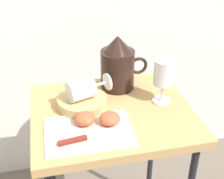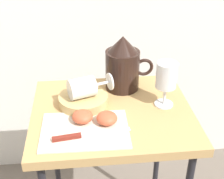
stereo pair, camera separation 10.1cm
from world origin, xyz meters
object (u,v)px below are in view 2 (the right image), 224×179
(pitcher, at_px, (123,68))
(knife, at_px, (80,136))
(basket_tray, at_px, (83,100))
(apple_half_right, at_px, (107,118))
(apple_half_left, at_px, (82,117))
(table, at_px, (112,129))
(wine_glass_upright, at_px, (166,78))
(wine_glass_tipped_near, at_px, (83,88))

(pitcher, bearing_deg, knife, -120.17)
(knife, bearing_deg, basket_tray, 85.16)
(apple_half_right, xyz_separation_m, knife, (-0.08, -0.06, -0.01))
(basket_tray, bearing_deg, knife, -94.84)
(basket_tray, relative_size, apple_half_right, 2.55)
(apple_half_left, distance_m, apple_half_right, 0.08)
(table, relative_size, wine_glass_upright, 4.59)
(apple_half_right, bearing_deg, table, 72.25)
(basket_tray, distance_m, wine_glass_upright, 0.29)
(apple_half_left, bearing_deg, table, 30.32)
(wine_glass_upright, relative_size, wine_glass_tipped_near, 0.97)
(wine_glass_tipped_near, xyz_separation_m, knife, (-0.02, -0.17, -0.06))
(table, distance_m, knife, 0.19)
(basket_tray, height_order, apple_half_left, apple_half_left)
(wine_glass_tipped_near, height_order, knife, wine_glass_tipped_near)
(pitcher, xyz_separation_m, wine_glass_tipped_near, (-0.14, -0.11, -0.01))
(basket_tray, bearing_deg, apple_half_left, -93.12)
(pitcher, distance_m, apple_half_left, 0.26)
(knife, bearing_deg, wine_glass_upright, 27.34)
(apple_half_right, bearing_deg, wine_glass_tipped_near, 120.38)
(pitcher, relative_size, wine_glass_tipped_near, 1.25)
(table, xyz_separation_m, wine_glass_tipped_near, (-0.09, 0.04, 0.15))
(basket_tray, relative_size, knife, 0.71)
(apple_half_left, bearing_deg, pitcher, 53.00)
(basket_tray, bearing_deg, table, -25.67)
(basket_tray, bearing_deg, wine_glass_upright, -6.35)
(pitcher, relative_size, knife, 0.87)
(wine_glass_upright, xyz_separation_m, wine_glass_tipped_near, (-0.27, 0.03, -0.04))
(basket_tray, height_order, pitcher, pitcher)
(knife, bearing_deg, apple_half_right, 35.48)
(wine_glass_tipped_near, bearing_deg, apple_half_left, -94.73)
(wine_glass_upright, distance_m, apple_half_right, 0.24)
(table, distance_m, pitcher, 0.22)
(table, bearing_deg, knife, -128.88)
(wine_glass_upright, height_order, wine_glass_tipped_near, wine_glass_upright)
(apple_half_right, distance_m, knife, 0.10)
(table, xyz_separation_m, knife, (-0.11, -0.13, 0.09))
(basket_tray, distance_m, pitcher, 0.19)
(apple_half_left, relative_size, apple_half_right, 1.00)
(wine_glass_upright, distance_m, apple_half_left, 0.30)
(pitcher, bearing_deg, apple_half_left, -127.00)
(basket_tray, relative_size, wine_glass_tipped_near, 1.03)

